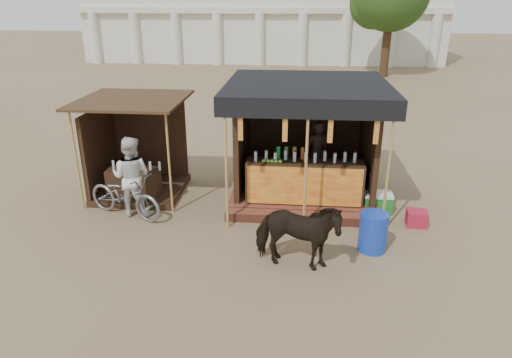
% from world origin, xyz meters
% --- Properties ---
extents(ground, '(120.00, 120.00, 0.00)m').
position_xyz_m(ground, '(0.00, 0.00, 0.00)').
color(ground, '#846B4C').
rests_on(ground, ground).
extents(main_stall, '(3.60, 3.61, 2.78)m').
position_xyz_m(main_stall, '(1.01, 3.36, 1.02)').
color(main_stall, brown).
rests_on(main_stall, ground).
extents(secondary_stall, '(2.40, 2.40, 2.38)m').
position_xyz_m(secondary_stall, '(-3.17, 3.24, 0.85)').
color(secondary_stall, '#382014').
rests_on(secondary_stall, ground).
extents(cow, '(1.68, 0.98, 1.33)m').
position_xyz_m(cow, '(0.85, 0.11, 0.67)').
color(cow, black).
rests_on(cow, ground).
extents(motorbike, '(2.02, 1.33, 1.00)m').
position_xyz_m(motorbike, '(-2.92, 1.88, 0.50)').
color(motorbike, gray).
rests_on(motorbike, ground).
extents(bystander, '(0.92, 0.75, 1.80)m').
position_xyz_m(bystander, '(-2.77, 2.00, 0.90)').
color(bystander, silver).
rests_on(bystander, ground).
extents(blue_barrel, '(0.64, 0.64, 0.77)m').
position_xyz_m(blue_barrel, '(2.31, 0.87, 0.38)').
color(blue_barrel, '#1637AB').
rests_on(blue_barrel, ground).
extents(red_crate, '(0.44, 0.42, 0.33)m').
position_xyz_m(red_crate, '(3.40, 2.00, 0.17)').
color(red_crate, maroon).
rests_on(red_crate, ground).
extents(cooler, '(0.64, 0.44, 0.46)m').
position_xyz_m(cooler, '(2.66, 2.60, 0.23)').
color(cooler, '#1B7C28').
rests_on(cooler, ground).
extents(background_building, '(26.00, 7.45, 8.18)m').
position_xyz_m(background_building, '(-2.00, 29.94, 3.98)').
color(background_building, silver).
rests_on(background_building, ground).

